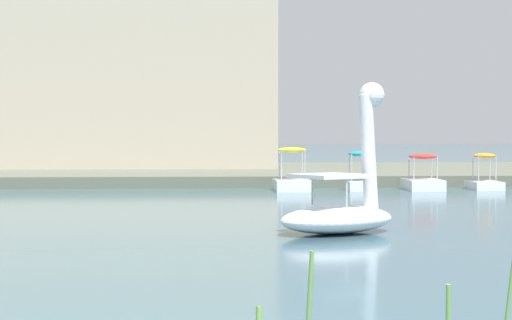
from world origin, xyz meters
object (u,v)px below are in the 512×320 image
at_px(pedal_boat_red, 423,179).
at_px(pedal_boat_orange, 484,179).
at_px(swan_boat, 341,204).
at_px(pedal_boat_yellow, 292,179).
at_px(pedal_boat_teal, 360,178).

distance_m(pedal_boat_red, pedal_boat_orange, 2.34).
relative_size(swan_boat, pedal_boat_orange, 1.66).
relative_size(pedal_boat_yellow, pedal_boat_orange, 1.23).
height_order(pedal_boat_red, pedal_boat_orange, pedal_boat_orange).
distance_m(pedal_boat_yellow, pedal_boat_teal, 2.52).
xyz_separation_m(pedal_boat_teal, pedal_boat_orange, (4.72, 0.15, -0.06)).
xyz_separation_m(pedal_boat_yellow, pedal_boat_red, (4.90, 0.18, -0.04)).
relative_size(pedal_boat_red, pedal_boat_orange, 1.20).
distance_m(swan_boat, pedal_boat_orange, 16.97).
bearing_deg(swan_boat, pedal_boat_teal, 78.07).
bearing_deg(pedal_boat_yellow, swan_boat, -92.43).
bearing_deg(pedal_boat_red, swan_boat, -110.24).
relative_size(pedal_boat_yellow, pedal_boat_teal, 1.30).
height_order(swan_boat, pedal_boat_orange, swan_boat).
distance_m(pedal_boat_teal, pedal_boat_orange, 4.72).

